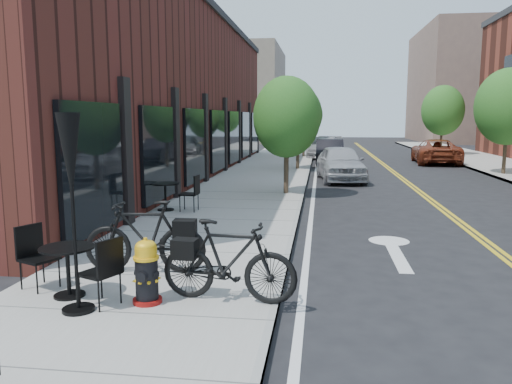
{
  "coord_description": "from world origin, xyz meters",
  "views": [
    {
      "loc": [
        0.53,
        -7.33,
        2.6
      ],
      "look_at": [
        -0.85,
        3.25,
        1.0
      ],
      "focal_mm": 35.0,
      "sensor_mm": 36.0,
      "label": 1
    }
  ],
  "objects_px": {
    "fire_hydrant": "(147,272)",
    "parked_car_a": "(340,163)",
    "bistro_set_c": "(165,192)",
    "patio_umbrella": "(71,171)",
    "parked_car_far": "(436,151)",
    "parked_car_c": "(325,147)",
    "bistro_set_b": "(68,264)",
    "parked_car_b": "(330,152)",
    "bicycle_left": "(145,237)",
    "bicycle_right": "(229,261)"
  },
  "relations": [
    {
      "from": "fire_hydrant",
      "to": "parked_car_a",
      "type": "bearing_deg",
      "value": 93.19
    },
    {
      "from": "bistro_set_c",
      "to": "patio_umbrella",
      "type": "height_order",
      "value": "patio_umbrella"
    },
    {
      "from": "parked_car_far",
      "to": "fire_hydrant",
      "type": "bearing_deg",
      "value": 73.07
    },
    {
      "from": "patio_umbrella",
      "to": "bistro_set_c",
      "type": "bearing_deg",
      "value": 98.55
    },
    {
      "from": "parked_car_a",
      "to": "parked_car_c",
      "type": "xyz_separation_m",
      "value": [
        -0.53,
        11.85,
        -0.04
      ]
    },
    {
      "from": "bistro_set_b",
      "to": "parked_car_a",
      "type": "distance_m",
      "value": 15.15
    },
    {
      "from": "fire_hydrant",
      "to": "patio_umbrella",
      "type": "xyz_separation_m",
      "value": [
        -0.79,
        -0.4,
        1.4
      ]
    },
    {
      "from": "parked_car_b",
      "to": "fire_hydrant",
      "type": "bearing_deg",
      "value": -97.83
    },
    {
      "from": "bistro_set_c",
      "to": "parked_car_c",
      "type": "distance_m",
      "value": 20.37
    },
    {
      "from": "patio_umbrella",
      "to": "bicycle_left",
      "type": "bearing_deg",
      "value": 79.58
    },
    {
      "from": "bistro_set_c",
      "to": "parked_car_a",
      "type": "xyz_separation_m",
      "value": [
        4.93,
        8.04,
        0.13
      ]
    },
    {
      "from": "fire_hydrant",
      "to": "parked_car_b",
      "type": "xyz_separation_m",
      "value": [
        2.75,
        21.63,
        0.15
      ]
    },
    {
      "from": "bicycle_right",
      "to": "parked_car_b",
      "type": "distance_m",
      "value": 21.5
    },
    {
      "from": "bicycle_right",
      "to": "parked_car_far",
      "type": "height_order",
      "value": "parked_car_far"
    },
    {
      "from": "bistro_set_c",
      "to": "parked_car_a",
      "type": "distance_m",
      "value": 9.43
    },
    {
      "from": "parked_car_b",
      "to": "bicycle_left",
      "type": "bearing_deg",
      "value": -99.6
    },
    {
      "from": "patio_umbrella",
      "to": "parked_car_far",
      "type": "relative_size",
      "value": 0.51
    },
    {
      "from": "patio_umbrella",
      "to": "parked_car_a",
      "type": "relative_size",
      "value": 0.59
    },
    {
      "from": "bicycle_right",
      "to": "parked_car_far",
      "type": "bearing_deg",
      "value": -13.34
    },
    {
      "from": "bicycle_left",
      "to": "patio_umbrella",
      "type": "distance_m",
      "value": 2.1
    },
    {
      "from": "bicycle_left",
      "to": "bistro_set_c",
      "type": "distance_m",
      "value": 5.5
    },
    {
      "from": "fire_hydrant",
      "to": "parked_car_b",
      "type": "bearing_deg",
      "value": 97.86
    },
    {
      "from": "bistro_set_b",
      "to": "parked_car_far",
      "type": "distance_m",
      "value": 25.09
    },
    {
      "from": "bistro_set_b",
      "to": "parked_car_b",
      "type": "distance_m",
      "value": 21.89
    },
    {
      "from": "bicycle_left",
      "to": "parked_car_b",
      "type": "height_order",
      "value": "parked_car_b"
    },
    {
      "from": "bicycle_left",
      "to": "parked_car_far",
      "type": "xyz_separation_m",
      "value": [
        9.21,
        21.88,
        -0.02
      ]
    },
    {
      "from": "bicycle_right",
      "to": "bistro_set_b",
      "type": "height_order",
      "value": "bicycle_right"
    },
    {
      "from": "bistro_set_b",
      "to": "parked_car_c",
      "type": "distance_m",
      "value": 26.66
    },
    {
      "from": "fire_hydrant",
      "to": "bistro_set_b",
      "type": "bearing_deg",
      "value": -169.59
    },
    {
      "from": "patio_umbrella",
      "to": "parked_car_c",
      "type": "height_order",
      "value": "patio_umbrella"
    },
    {
      "from": "bistro_set_b",
      "to": "patio_umbrella",
      "type": "distance_m",
      "value": 1.49
    },
    {
      "from": "bistro_set_c",
      "to": "bicycle_left",
      "type": "bearing_deg",
      "value": -73.04
    },
    {
      "from": "bistro_set_b",
      "to": "parked_car_a",
      "type": "relative_size",
      "value": 0.4
    },
    {
      "from": "bicycle_right",
      "to": "patio_umbrella",
      "type": "distance_m",
      "value": 2.33
    },
    {
      "from": "parked_car_far",
      "to": "parked_car_c",
      "type": "bearing_deg",
      "value": -24.74
    },
    {
      "from": "bicycle_left",
      "to": "patio_umbrella",
      "type": "xyz_separation_m",
      "value": [
        -0.31,
        -1.67,
        1.23
      ]
    },
    {
      "from": "fire_hydrant",
      "to": "bicycle_left",
      "type": "relative_size",
      "value": 0.46
    },
    {
      "from": "parked_car_c",
      "to": "parked_car_far",
      "type": "distance_m",
      "value": 7.01
    },
    {
      "from": "fire_hydrant",
      "to": "bicycle_right",
      "type": "relative_size",
      "value": 0.48
    },
    {
      "from": "parked_car_a",
      "to": "parked_car_far",
      "type": "height_order",
      "value": "parked_car_a"
    },
    {
      "from": "fire_hydrant",
      "to": "parked_car_b",
      "type": "height_order",
      "value": "parked_car_b"
    },
    {
      "from": "parked_car_b",
      "to": "parked_car_far",
      "type": "xyz_separation_m",
      "value": [
        5.98,
        1.52,
        -0.01
      ]
    },
    {
      "from": "bicycle_left",
      "to": "parked_car_far",
      "type": "bearing_deg",
      "value": 152.99
    },
    {
      "from": "bistro_set_b",
      "to": "parked_car_far",
      "type": "bearing_deg",
      "value": 90.79
    },
    {
      "from": "fire_hydrant",
      "to": "patio_umbrella",
      "type": "height_order",
      "value": "patio_umbrella"
    },
    {
      "from": "bistro_set_b",
      "to": "parked_car_b",
      "type": "height_order",
      "value": "parked_car_b"
    },
    {
      "from": "bicycle_left",
      "to": "bistro_set_c",
      "type": "relative_size",
      "value": 1.1
    },
    {
      "from": "fire_hydrant",
      "to": "bicycle_right",
      "type": "height_order",
      "value": "bicycle_right"
    },
    {
      "from": "bistro_set_c",
      "to": "parked_car_far",
      "type": "bearing_deg",
      "value": 60.09
    },
    {
      "from": "bistro_set_b",
      "to": "fire_hydrant",
      "type": "bearing_deg",
      "value": 19.32
    }
  ]
}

